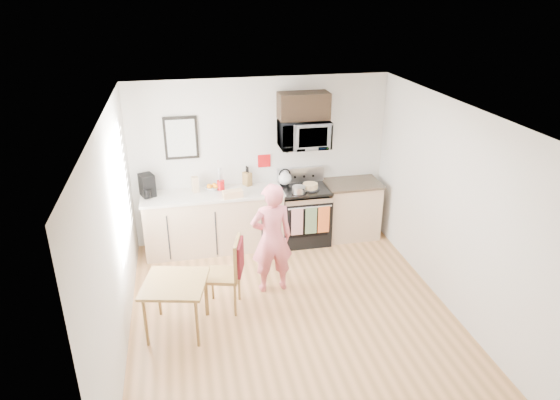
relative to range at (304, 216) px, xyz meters
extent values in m
plane|color=olive|center=(-0.63, -1.98, -0.44)|extent=(4.60, 4.60, 0.00)
cube|color=silver|center=(-0.63, 0.32, 0.86)|extent=(4.00, 0.04, 2.60)
cube|color=silver|center=(-0.63, -4.28, 0.86)|extent=(4.00, 0.04, 2.60)
cube|color=silver|center=(-2.63, -1.98, 0.86)|extent=(0.04, 4.60, 2.60)
cube|color=silver|center=(1.37, -1.98, 0.86)|extent=(0.04, 4.60, 2.60)
cube|color=white|center=(-0.63, -1.98, 2.16)|extent=(4.00, 4.60, 0.04)
cube|color=white|center=(-2.61, -1.18, 1.11)|extent=(0.02, 1.40, 1.50)
cube|color=white|center=(-2.60, -1.18, 1.11)|extent=(0.01, 1.30, 1.40)
cube|color=tan|center=(-1.43, 0.02, 0.01)|extent=(2.10, 0.60, 0.90)
cube|color=beige|center=(-1.43, 0.02, 0.48)|extent=(2.14, 0.64, 0.04)
cube|color=tan|center=(0.80, 0.02, 0.01)|extent=(0.84, 0.60, 0.90)
cube|color=black|center=(0.80, 0.02, 0.48)|extent=(0.88, 0.64, 0.04)
cube|color=black|center=(0.00, 0.00, -0.05)|extent=(0.76, 0.65, 0.77)
cube|color=black|center=(0.00, -0.32, 0.01)|extent=(0.61, 0.02, 0.45)
cube|color=#B4B4B9|center=(0.00, -0.31, 0.34)|extent=(0.74, 0.02, 0.14)
cylinder|color=#B4B4B9|center=(0.00, -0.36, 0.30)|extent=(0.68, 0.02, 0.02)
cube|color=black|center=(0.00, 0.00, 0.46)|extent=(0.76, 0.65, 0.04)
cube|color=#B4B4B9|center=(0.00, 0.27, 0.60)|extent=(0.76, 0.08, 0.24)
cube|color=beige|center=(-0.20, -0.37, 0.08)|extent=(0.18, 0.02, 0.44)
cube|color=#617C53|center=(0.02, -0.37, 0.08)|extent=(0.18, 0.02, 0.44)
cube|color=#C7451D|center=(0.22, -0.37, 0.08)|extent=(0.18, 0.02, 0.44)
imported|color=#B4B4B9|center=(0.00, 0.10, 1.32)|extent=(0.76, 0.51, 0.42)
cube|color=black|center=(0.00, 0.15, 1.74)|extent=(0.76, 0.35, 0.40)
cube|color=black|center=(-1.83, 0.30, 1.31)|extent=(0.50, 0.03, 0.65)
cube|color=#AFB4AA|center=(-1.83, 0.28, 1.31)|extent=(0.42, 0.01, 0.56)
cube|color=red|center=(-0.58, 0.31, 0.86)|extent=(0.20, 0.02, 0.20)
imported|color=#B8324C|center=(-0.77, -1.28, 0.34)|extent=(0.59, 0.41, 1.55)
cube|color=brown|center=(-2.05, -1.93, 0.21)|extent=(0.71, 0.71, 0.04)
cylinder|color=brown|center=(-2.40, -2.15, -0.12)|extent=(0.04, 0.04, 0.63)
cylinder|color=brown|center=(-1.83, -2.28, -0.12)|extent=(0.04, 0.04, 0.63)
cylinder|color=brown|center=(-2.26, -1.57, -0.12)|extent=(0.04, 0.04, 0.63)
cylinder|color=brown|center=(-1.69, -1.71, -0.12)|extent=(0.04, 0.04, 0.63)
cube|color=brown|center=(-1.46, -1.58, 0.04)|extent=(0.51, 0.51, 0.04)
cube|color=brown|center=(-1.27, -1.64, 0.30)|extent=(0.15, 0.41, 0.50)
cube|color=#580F1D|center=(-1.25, -1.64, 0.31)|extent=(0.16, 0.38, 0.42)
cylinder|color=brown|center=(-1.68, -1.71, -0.21)|extent=(0.03, 0.03, 0.46)
cylinder|color=brown|center=(-1.34, -1.80, -0.21)|extent=(0.03, 0.03, 0.46)
cylinder|color=brown|center=(-1.58, -1.37, -0.21)|extent=(0.03, 0.03, 0.46)
cylinder|color=brown|center=(-1.24, -1.46, -0.21)|extent=(0.03, 0.03, 0.46)
cube|color=brown|center=(-0.86, 0.24, 0.61)|extent=(0.15, 0.16, 0.21)
cylinder|color=red|center=(-1.29, 0.15, 0.58)|extent=(0.12, 0.12, 0.14)
imported|color=white|center=(-1.42, 0.18, 0.53)|extent=(0.28, 0.28, 0.05)
cube|color=tan|center=(-1.68, 0.13, 0.62)|extent=(0.11, 0.11, 0.24)
cube|color=black|center=(-2.38, 0.13, 0.67)|extent=(0.26, 0.29, 0.34)
cylinder|color=black|center=(-2.38, 0.02, 0.59)|extent=(0.13, 0.13, 0.13)
cube|color=tan|center=(-1.15, -0.20, 0.56)|extent=(0.31, 0.17, 0.11)
cylinder|color=black|center=(0.07, -0.08, 0.50)|extent=(0.28, 0.28, 0.02)
cylinder|color=tan|center=(0.07, -0.08, 0.54)|extent=(0.23, 0.23, 0.08)
sphere|color=white|center=(-0.28, 0.18, 0.60)|extent=(0.21, 0.21, 0.21)
cone|color=white|center=(-0.28, 0.18, 0.71)|extent=(0.07, 0.07, 0.07)
torus|color=black|center=(-0.28, 0.18, 0.66)|extent=(0.19, 0.02, 0.19)
cylinder|color=#B4B4B9|center=(-0.14, -0.20, 0.54)|extent=(0.21, 0.21, 0.10)
cylinder|color=black|center=(-0.08, -0.34, 0.58)|extent=(0.09, 0.18, 0.02)
camera|label=1|loc=(-1.85, -7.00, 3.41)|focal=32.00mm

